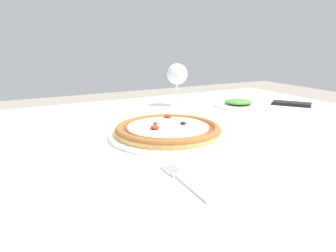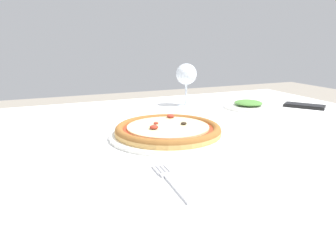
{
  "view_description": "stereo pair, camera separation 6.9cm",
  "coord_description": "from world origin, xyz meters",
  "px_view_note": "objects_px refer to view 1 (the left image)",
  "views": [
    {
      "loc": [
        -0.57,
        -0.75,
        0.97
      ],
      "look_at": [
        -0.18,
        -0.02,
        0.74
      ],
      "focal_mm": 35.0,
      "sensor_mm": 36.0,
      "label": 1
    },
    {
      "loc": [
        -0.51,
        -0.78,
        0.97
      ],
      "look_at": [
        -0.18,
        -0.02,
        0.74
      ],
      "focal_mm": 35.0,
      "sensor_mm": 36.0,
      "label": 2
    }
  ],
  "objects_px": {
    "dining_table": "(219,152)",
    "pizza_plate": "(168,131)",
    "fork": "(184,180)",
    "side_plate": "(238,104)",
    "wine_glass_far_left": "(177,75)",
    "cell_phone": "(292,104)"
  },
  "relations": [
    {
      "from": "dining_table",
      "to": "side_plate",
      "type": "xyz_separation_m",
      "value": [
        0.24,
        0.21,
        0.09
      ]
    },
    {
      "from": "pizza_plate",
      "to": "side_plate",
      "type": "bearing_deg",
      "value": 28.21
    },
    {
      "from": "wine_glass_far_left",
      "to": "cell_phone",
      "type": "distance_m",
      "value": 0.46
    },
    {
      "from": "cell_phone",
      "to": "side_plate",
      "type": "height_order",
      "value": "side_plate"
    },
    {
      "from": "pizza_plate",
      "to": "cell_phone",
      "type": "distance_m",
      "value": 0.65
    },
    {
      "from": "dining_table",
      "to": "side_plate",
      "type": "distance_m",
      "value": 0.33
    },
    {
      "from": "fork",
      "to": "cell_phone",
      "type": "xyz_separation_m",
      "value": [
        0.73,
        0.42,
        0.0
      ]
    },
    {
      "from": "wine_glass_far_left",
      "to": "side_plate",
      "type": "height_order",
      "value": "wine_glass_far_left"
    },
    {
      "from": "dining_table",
      "to": "side_plate",
      "type": "relative_size",
      "value": 6.91
    },
    {
      "from": "dining_table",
      "to": "cell_phone",
      "type": "xyz_separation_m",
      "value": [
        0.44,
        0.13,
        0.08
      ]
    },
    {
      "from": "fork",
      "to": "side_plate",
      "type": "distance_m",
      "value": 0.72
    },
    {
      "from": "cell_phone",
      "to": "side_plate",
      "type": "relative_size",
      "value": 0.88
    },
    {
      "from": "dining_table",
      "to": "pizza_plate",
      "type": "relative_size",
      "value": 3.97
    },
    {
      "from": "dining_table",
      "to": "fork",
      "type": "bearing_deg",
      "value": -135.52
    },
    {
      "from": "pizza_plate",
      "to": "side_plate",
      "type": "xyz_separation_m",
      "value": [
        0.42,
        0.23,
        -0.01
      ]
    },
    {
      "from": "cell_phone",
      "to": "fork",
      "type": "bearing_deg",
      "value": -150.37
    },
    {
      "from": "fork",
      "to": "cell_phone",
      "type": "relative_size",
      "value": 1.08
    },
    {
      "from": "side_plate",
      "to": "wine_glass_far_left",
      "type": "bearing_deg",
      "value": 146.14
    },
    {
      "from": "dining_table",
      "to": "fork",
      "type": "distance_m",
      "value": 0.41
    },
    {
      "from": "pizza_plate",
      "to": "dining_table",
      "type": "bearing_deg",
      "value": 6.14
    },
    {
      "from": "pizza_plate",
      "to": "cell_phone",
      "type": "bearing_deg",
      "value": 13.81
    },
    {
      "from": "dining_table",
      "to": "wine_glass_far_left",
      "type": "distance_m",
      "value": 0.39
    }
  ]
}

